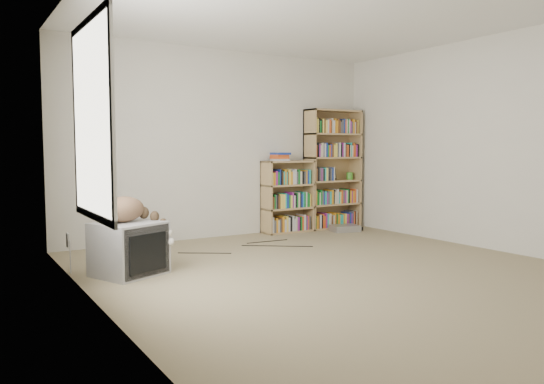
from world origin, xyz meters
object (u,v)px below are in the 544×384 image
bookcase_tall (332,172)px  bookcase_short (287,199)px  crt_tv (129,249)px  dvd_player (345,228)px  cat (130,212)px

bookcase_tall → bookcase_short: size_ratio=1.73×
crt_tv → bookcase_tall: bookcase_tall is taller
crt_tv → bookcase_short: (2.69, 1.40, 0.22)m
crt_tv → dvd_player: crt_tv is taller
cat → dvd_player: bearing=-7.1°
bookcase_tall → bookcase_short: (-0.80, -0.00, -0.37)m
bookcase_tall → bookcase_short: 0.88m
bookcase_tall → bookcase_short: bearing=-179.9°
crt_tv → cat: bearing=2.5°
cat → bookcase_short: (2.67, 1.39, -0.11)m
bookcase_short → bookcase_tall: bearing=0.1°
bookcase_tall → dvd_player: (-0.06, -0.39, -0.79)m
bookcase_short → dvd_player: bookcase_short is taller
bookcase_tall → crt_tv: bearing=-158.2°
cat → bookcase_short: bookcase_short is taller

